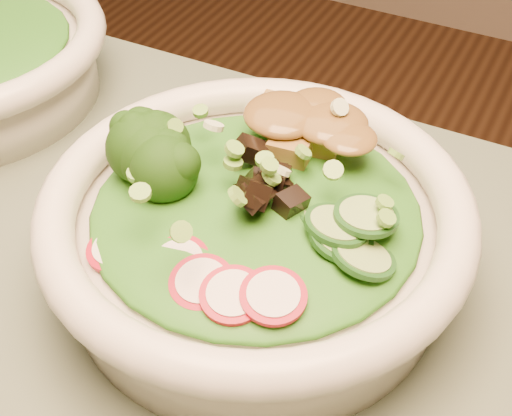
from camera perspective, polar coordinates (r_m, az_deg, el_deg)
The scene contains 9 objects.
salad_bowl at distance 0.44m, azimuth -0.00°, elevation -1.87°, with size 0.26×0.26×0.07m.
lettuce_bed at distance 0.43m, azimuth 0.00°, elevation 0.10°, with size 0.20×0.20×0.02m, color #1F5912.
broccoli_florets at distance 0.44m, azimuth -7.30°, elevation 3.85°, with size 0.08×0.07×0.04m, color black, non-canonical shape.
radish_slices at distance 0.38m, azimuth -4.02°, elevation -5.50°, with size 0.11×0.04×0.02m, color maroon, non-canonical shape.
cucumber_slices at distance 0.40m, azimuth 8.10°, elevation -1.55°, with size 0.07×0.07×0.04m, color #94B665, non-canonical shape.
mushroom_heap at distance 0.43m, azimuth 0.72°, elevation 2.42°, with size 0.07×0.07×0.04m, color black, non-canonical shape.
tofu_cubes at distance 0.46m, azimuth 3.65°, elevation 5.74°, with size 0.09×0.06×0.04m, color olive, non-canonical shape.
peanut_sauce at distance 0.45m, azimuth 3.72°, elevation 7.03°, with size 0.07×0.05×0.02m, color brown.
scallion_garnish at distance 0.41m, azimuth 0.00°, elevation 2.51°, with size 0.19×0.19×0.02m, color #6BA73B, non-canonical shape.
Camera 1 is at (0.30, -0.09, 1.10)m, focal length 50.00 mm.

